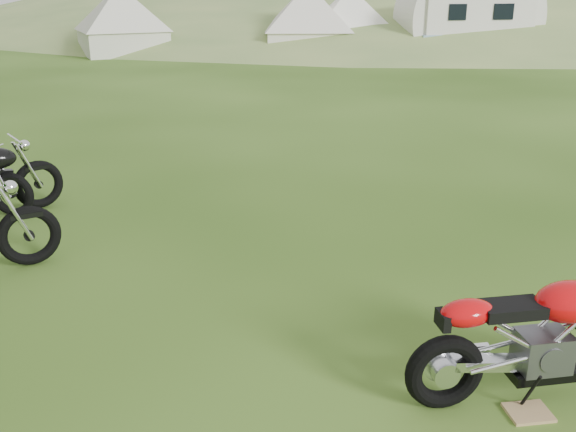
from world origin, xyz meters
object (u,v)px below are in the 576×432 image
object	(u,v)px
tent_right	(349,20)
caravan	(468,23)
sport_motorcycle	(544,328)
tent_left	(121,19)
plywood_board	(528,413)
tent_mid	(308,19)

from	to	relation	value
tent_right	caravan	bearing A→B (deg)	-18.26
sport_motorcycle	tent_left	bearing A→B (deg)	100.63
tent_left	caravan	distance (m)	13.02
plywood_board	tent_right	xyz separation A→B (m)	(6.67, 21.14, 1.25)
caravan	tent_right	bearing A→B (deg)	155.65
tent_mid	caravan	distance (m)	5.94
tent_left	tent_mid	size ratio (longest dim) A/B	0.98
sport_motorcycle	tent_left	xyz separation A→B (m)	(-1.92, 23.04, 0.75)
tent_mid	caravan	world-z (taller)	tent_mid
sport_motorcycle	tent_right	bearing A→B (deg)	78.59
plywood_board	caravan	distance (m)	21.81
tent_right	caravan	size ratio (longest dim) A/B	0.57
plywood_board	tent_right	world-z (taller)	tent_right
plywood_board	tent_mid	distance (m)	21.69
sport_motorcycle	plywood_board	xyz separation A→B (m)	(-0.15, -0.16, -0.53)
sport_motorcycle	plywood_board	world-z (taller)	sport_motorcycle
caravan	tent_left	bearing A→B (deg)	165.35
plywood_board	tent_right	distance (m)	22.21
sport_motorcycle	tent_left	distance (m)	23.13
tent_mid	caravan	size ratio (longest dim) A/B	0.59
sport_motorcycle	tent_mid	size ratio (longest dim) A/B	0.59
plywood_board	tent_left	distance (m)	23.30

